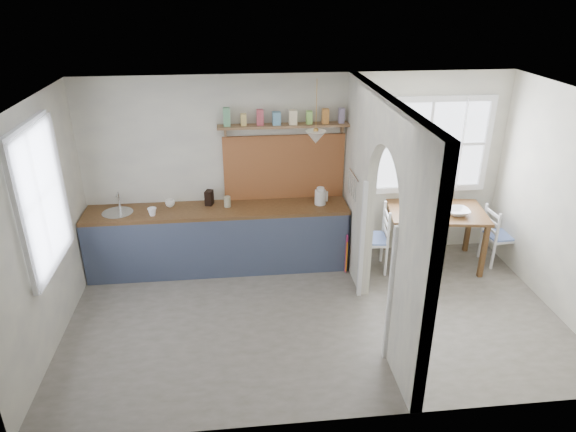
{
  "coord_description": "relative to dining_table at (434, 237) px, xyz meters",
  "views": [
    {
      "loc": [
        -0.87,
        -5.03,
        3.65
      ],
      "look_at": [
        -0.28,
        0.38,
        1.16
      ],
      "focal_mm": 32.0,
      "sensor_mm": 36.0,
      "label": 1
    }
  ],
  "objects": [
    {
      "name": "floor",
      "position": [
        -1.85,
        -1.12,
        -0.4
      ],
      "size": [
        5.8,
        3.2,
        0.01
      ],
      "primitive_type": "cube",
      "color": "gray",
      "rests_on": "ground"
    },
    {
      "name": "ceiling",
      "position": [
        -1.85,
        -1.12,
        2.2
      ],
      "size": [
        5.8,
        3.2,
        0.01
      ],
      "primitive_type": "cube",
      "color": "beige",
      "rests_on": "walls"
    },
    {
      "name": "walls",
      "position": [
        -1.85,
        -1.12,
        0.9
      ],
      "size": [
        5.81,
        3.21,
        2.6
      ],
      "color": "beige",
      "rests_on": "floor"
    },
    {
      "name": "partition",
      "position": [
        -1.15,
        -1.06,
        1.05
      ],
      "size": [
        0.12,
        3.2,
        2.6
      ],
      "color": "beige",
      "rests_on": "floor"
    },
    {
      "name": "kitchen_window",
      "position": [
        -4.72,
        -1.12,
        1.25
      ],
      "size": [
        0.1,
        1.16,
        1.5
      ],
      "primitive_type": null,
      "color": "white",
      "rests_on": "walls"
    },
    {
      "name": "nook_window",
      "position": [
        -0.05,
        0.44,
        1.2
      ],
      "size": [
        1.76,
        0.1,
        1.3
      ],
      "primitive_type": null,
      "color": "white",
      "rests_on": "walls"
    },
    {
      "name": "counter",
      "position": [
        -2.98,
        0.2,
        0.05
      ],
      "size": [
        3.5,
        0.6,
        0.9
      ],
      "color": "brown",
      "rests_on": "floor"
    },
    {
      "name": "sink",
      "position": [
        -4.28,
        0.18,
        0.49
      ],
      "size": [
        0.4,
        0.4,
        0.02
      ],
      "primitive_type": "cylinder",
      "color": "silver",
      "rests_on": "counter"
    },
    {
      "name": "backsplash",
      "position": [
        -2.05,
        0.45,
        0.95
      ],
      "size": [
        1.65,
        0.03,
        0.9
      ],
      "primitive_type": "cube",
      "color": "brown",
      "rests_on": "walls"
    },
    {
      "name": "shelf",
      "position": [
        -2.05,
        0.37,
        1.6
      ],
      "size": [
        1.75,
        0.2,
        0.21
      ],
      "color": "brown",
      "rests_on": "walls"
    },
    {
      "name": "pendant_lamp",
      "position": [
        -1.7,
        0.03,
        1.48
      ],
      "size": [
        0.26,
        0.26,
        0.16
      ],
      "primitive_type": "cone",
      "color": "white",
      "rests_on": "ceiling"
    },
    {
      "name": "utensil_rail",
      "position": [
        -1.24,
        -0.22,
        1.05
      ],
      "size": [
        0.02,
        0.5,
        0.02
      ],
      "primitive_type": "cylinder",
      "rotation": [
        1.57,
        0.0,
        0.0
      ],
      "color": "silver",
      "rests_on": "partition"
    },
    {
      "name": "dining_table",
      "position": [
        0.0,
        0.0,
        0.0
      ],
      "size": [
        1.41,
        1.05,
        0.81
      ],
      "primitive_type": null,
      "rotation": [
        0.0,
        0.0,
        -0.15
      ],
      "color": "brown",
      "rests_on": "floor"
    },
    {
      "name": "chair_left",
      "position": [
        -0.92,
        -0.07,
        0.07
      ],
      "size": [
        0.48,
        0.48,
        0.94
      ],
      "primitive_type": null,
      "rotation": [
        0.0,
        0.0,
        -1.7
      ],
      "color": "silver",
      "rests_on": "floor"
    },
    {
      "name": "chair_right",
      "position": [
        0.93,
        -0.09,
        0.02
      ],
      "size": [
        0.41,
        0.41,
        0.84
      ],
      "primitive_type": null,
      "rotation": [
        0.0,
        0.0,
        1.64
      ],
      "color": "silver",
      "rests_on": "floor"
    },
    {
      "name": "kettle",
      "position": [
        -1.59,
        0.17,
        0.62
      ],
      "size": [
        0.25,
        0.23,
        0.24
      ],
      "primitive_type": null,
      "rotation": [
        0.0,
        0.0,
        -0.43
      ],
      "color": "silver",
      "rests_on": "counter"
    },
    {
      "name": "mug_a",
      "position": [
        -3.81,
        0.04,
        0.55
      ],
      "size": [
        0.14,
        0.14,
        0.11
      ],
      "primitive_type": "imported",
      "rotation": [
        0.0,
        0.0,
        -0.25
      ],
      "color": "white",
      "rests_on": "counter"
    },
    {
      "name": "mug_b",
      "position": [
        -3.61,
        0.31,
        0.55
      ],
      "size": [
        0.16,
        0.16,
        0.1
      ],
      "primitive_type": "imported",
      "rotation": [
        0.0,
        0.0,
        -0.34
      ],
      "color": "white",
      "rests_on": "counter"
    },
    {
      "name": "knife_block",
      "position": [
        -3.09,
        0.32,
        0.6
      ],
      "size": [
        0.12,
        0.15,
        0.2
      ],
      "primitive_type": "cube",
      "rotation": [
        0.0,
        0.0,
        -0.3
      ],
      "color": "black",
      "rests_on": "counter"
    },
    {
      "name": "jar",
      "position": [
        -2.85,
        0.22,
        0.57
      ],
      "size": [
        0.12,
        0.12,
        0.15
      ],
      "primitive_type": "cylinder",
      "rotation": [
        0.0,
        0.0,
        -0.36
      ],
      "color": "#9B9473",
      "rests_on": "counter"
    },
    {
      "name": "towel_magenta",
      "position": [
        -1.27,
        -0.14,
        -0.13
      ],
      "size": [
        0.02,
        0.03,
        0.58
      ],
      "primitive_type": "cube",
      "color": "#AF2760",
      "rests_on": "counter"
    },
    {
      "name": "towel_orange",
      "position": [
        -1.27,
        -0.16,
        -0.15
      ],
      "size": [
        0.02,
        0.03,
        0.44
      ],
      "primitive_type": "cube",
      "color": "orange",
      "rests_on": "counter"
    },
    {
      "name": "bowl",
      "position": [
        0.22,
        -0.15,
        0.44
      ],
      "size": [
        0.32,
        0.32,
        0.08
      ],
      "primitive_type": "imported",
      "rotation": [
        0.0,
        0.0,
        -0.04
      ],
      "color": "white",
      "rests_on": "dining_table"
    },
    {
      "name": "table_cup",
      "position": [
        -0.19,
        -0.21,
        0.45
      ],
      "size": [
        0.13,
        0.13,
        0.1
      ],
      "primitive_type": "imported",
      "rotation": [
        0.0,
        0.0,
        -0.32
      ],
      "color": "#69A170",
      "rests_on": "dining_table"
    },
    {
      "name": "plate",
      "position": [
        -0.33,
        -0.09,
        0.41
      ],
      "size": [
        0.19,
        0.19,
        0.01
      ],
      "primitive_type": "cylinder",
      "rotation": [
        0.0,
        0.0,
        0.04
      ],
      "color": "black",
      "rests_on": "dining_table"
    },
    {
      "name": "vase",
      "position": [
        0.09,
        0.24,
        0.51
      ],
      "size": [
        0.25,
        0.25,
        0.22
      ],
      "primitive_type": "imported",
      "rotation": [
        0.0,
        0.0,
        -0.27
      ],
      "color": "#43314F",
      "rests_on": "dining_table"
    }
  ]
}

